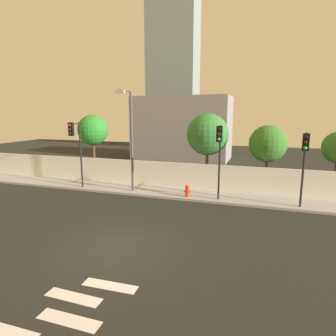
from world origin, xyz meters
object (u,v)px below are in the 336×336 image
(traffic_light_left, at_px, (76,141))
(roadside_tree_leftmost, at_px, (93,130))
(traffic_light_center, at_px, (219,147))
(roadside_tree_midleft, at_px, (208,135))
(traffic_light_right, at_px, (305,154))
(roadside_tree_midright, at_px, (268,144))
(fire_hydrant, at_px, (187,190))
(street_lamp_curbside, at_px, (130,134))

(traffic_light_left, bearing_deg, roadside_tree_leftmost, 102.62)
(traffic_light_center, bearing_deg, roadside_tree_midleft, 111.47)
(traffic_light_right, relative_size, roadside_tree_leftmost, 0.80)
(traffic_light_right, bearing_deg, traffic_light_center, 179.33)
(traffic_light_center, bearing_deg, roadside_tree_midright, 51.06)
(traffic_light_left, bearing_deg, fire_hydrant, 2.75)
(traffic_light_center, relative_size, street_lamp_curbside, 0.68)
(roadside_tree_midright, bearing_deg, traffic_light_center, -128.94)
(traffic_light_center, bearing_deg, fire_hydrant, 168.52)
(roadside_tree_midleft, distance_m, roadside_tree_midright, 4.08)
(roadside_tree_leftmost, distance_m, roadside_tree_midright, 13.36)
(traffic_light_center, bearing_deg, traffic_light_left, 179.84)
(fire_hydrant, bearing_deg, roadside_tree_leftmost, 161.04)
(traffic_light_left, relative_size, street_lamp_curbside, 0.70)
(roadside_tree_midleft, bearing_deg, roadside_tree_leftmost, 180.00)
(roadside_tree_leftmost, height_order, roadside_tree_midleft, roadside_tree_midleft)
(roadside_tree_leftmost, bearing_deg, traffic_light_right, -12.71)
(traffic_light_left, relative_size, fire_hydrant, 5.96)
(traffic_light_right, relative_size, fire_hydrant, 5.42)
(roadside_tree_midleft, bearing_deg, traffic_light_right, -30.25)
(traffic_light_left, distance_m, roadside_tree_midright, 13.04)
(street_lamp_curbside, xyz_separation_m, roadside_tree_midright, (8.65, 2.91, -0.69))
(traffic_light_center, relative_size, roadside_tree_leftmost, 0.86)
(fire_hydrant, distance_m, roadside_tree_midright, 6.25)
(roadside_tree_midright, bearing_deg, roadside_tree_leftmost, 180.00)
(traffic_light_left, height_order, roadside_tree_leftmost, roadside_tree_leftmost)
(fire_hydrant, height_order, roadside_tree_midright, roadside_tree_midright)
(roadside_tree_midleft, bearing_deg, fire_hydrant, -102.83)
(traffic_light_left, xyz_separation_m, street_lamp_curbside, (3.95, 0.43, 0.56))
(traffic_light_left, distance_m, fire_hydrant, 8.42)
(street_lamp_curbside, relative_size, roadside_tree_midright, 1.44)
(traffic_light_left, height_order, traffic_light_center, traffic_light_left)
(traffic_light_right, xyz_separation_m, street_lamp_curbside, (-10.47, 0.51, 0.84))
(fire_hydrant, bearing_deg, roadside_tree_midright, 32.11)
(traffic_light_center, distance_m, fire_hydrant, 3.54)
(traffic_light_right, bearing_deg, street_lamp_curbside, 177.20)
(traffic_light_center, xyz_separation_m, street_lamp_curbside, (-5.92, 0.46, 0.62))
(fire_hydrant, xyz_separation_m, roadside_tree_midleft, (0.67, 2.96, 3.35))
(traffic_light_center, height_order, roadside_tree_midright, traffic_light_center)
(fire_hydrant, height_order, roadside_tree_leftmost, roadside_tree_leftmost)
(traffic_light_center, bearing_deg, street_lamp_curbside, 175.57)
(traffic_light_center, xyz_separation_m, traffic_light_right, (4.54, -0.05, -0.22))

